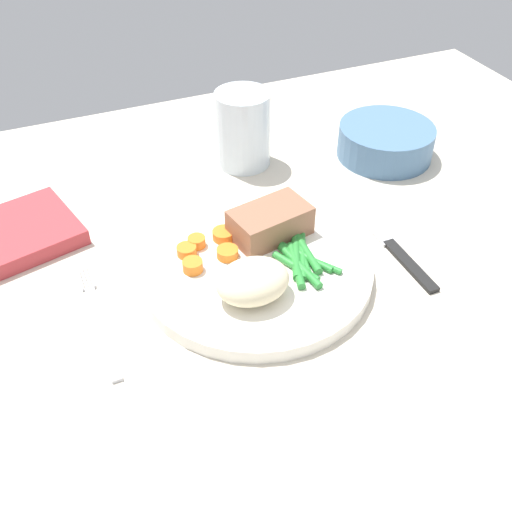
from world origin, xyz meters
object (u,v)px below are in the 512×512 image
(dinner_plate, at_px, (256,269))
(knife, at_px, (384,238))
(salad_bowl, at_px, (386,140))
(meat_portion, at_px, (270,222))
(napkin, at_px, (18,234))
(water_glass, at_px, (243,134))
(fork, at_px, (99,319))

(dinner_plate, xyz_separation_m, knife, (0.16, -0.00, -0.01))
(knife, relative_size, salad_bowl, 1.58)
(dinner_plate, relative_size, meat_portion, 2.88)
(napkin, bearing_deg, water_glass, 10.81)
(water_glass, bearing_deg, meat_portion, -102.59)
(dinner_plate, bearing_deg, knife, -1.02)
(salad_bowl, relative_size, napkin, 1.02)
(fork, relative_size, knife, 0.81)
(knife, distance_m, salad_bowl, 0.19)
(dinner_plate, distance_m, napkin, 0.28)
(napkin, bearing_deg, salad_bowl, -0.24)
(fork, distance_m, salad_bowl, 0.46)
(meat_portion, height_order, water_glass, water_glass)
(meat_portion, bearing_deg, fork, -168.45)
(fork, height_order, napkin, napkin)
(dinner_plate, relative_size, water_glass, 2.45)
(water_glass, xyz_separation_m, salad_bowl, (0.19, -0.06, -0.02))
(meat_portion, height_order, knife, meat_portion)
(knife, relative_size, water_glass, 2.02)
(fork, xyz_separation_m, water_glass, (0.24, 0.22, 0.04))
(salad_bowl, distance_m, napkin, 0.49)
(fork, bearing_deg, meat_portion, 13.68)
(water_glass, bearing_deg, salad_bowl, -17.77)
(meat_portion, distance_m, napkin, 0.29)
(napkin, bearing_deg, dinner_plate, -34.98)
(dinner_plate, xyz_separation_m, water_glass, (0.07, 0.22, 0.03))
(meat_portion, relative_size, salad_bowl, 0.67)
(meat_portion, bearing_deg, dinner_plate, -130.60)
(dinner_plate, height_order, water_glass, water_glass)
(knife, height_order, water_glass, water_glass)
(water_glass, distance_m, napkin, 0.31)
(meat_portion, xyz_separation_m, knife, (0.13, -0.04, -0.03))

